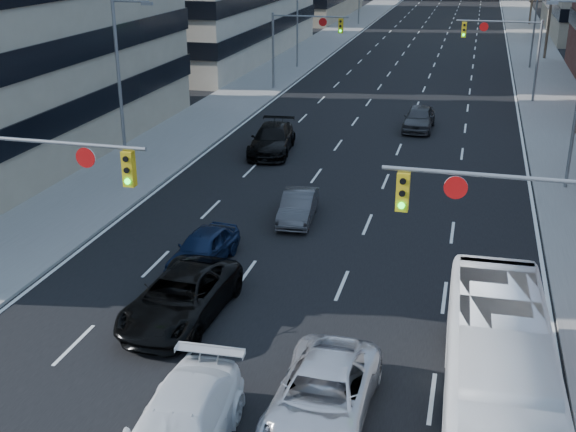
% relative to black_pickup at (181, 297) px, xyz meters
% --- Properties ---
extents(road_surface, '(18.00, 300.00, 0.02)m').
position_rel_black_pickup_xyz_m(road_surface, '(2.84, 121.62, -0.76)').
color(road_surface, black).
rests_on(road_surface, ground).
extents(sidewalk_left, '(5.00, 300.00, 0.15)m').
position_rel_black_pickup_xyz_m(sidewalk_left, '(-8.66, 121.62, -0.70)').
color(sidewalk_left, slate).
rests_on(sidewalk_left, ground).
extents(sidewalk_right, '(5.00, 300.00, 0.15)m').
position_rel_black_pickup_xyz_m(sidewalk_right, '(14.34, 121.62, -0.70)').
color(sidewalk_right, slate).
rests_on(sidewalk_right, ground).
extents(signal_near_left, '(6.59, 0.33, 6.00)m').
position_rel_black_pickup_xyz_m(signal_near_left, '(-4.61, -0.39, 3.56)').
color(signal_near_left, slate).
rests_on(signal_near_left, ground).
extents(signal_near_right, '(6.59, 0.33, 6.00)m').
position_rel_black_pickup_xyz_m(signal_near_right, '(10.30, -0.39, 3.56)').
color(signal_near_right, slate).
rests_on(signal_near_right, ground).
extents(signal_far_left, '(6.09, 0.33, 6.00)m').
position_rel_black_pickup_xyz_m(signal_far_left, '(-4.84, 36.61, 3.53)').
color(signal_far_left, slate).
rests_on(signal_far_left, ground).
extents(signal_far_right, '(6.09, 0.33, 6.00)m').
position_rel_black_pickup_xyz_m(signal_far_right, '(10.53, 36.61, 3.53)').
color(signal_far_right, slate).
rests_on(signal_far_right, ground).
extents(streetlight_left_near, '(2.03, 0.22, 9.00)m').
position_rel_black_pickup_xyz_m(streetlight_left_near, '(-7.49, 11.62, 4.28)').
color(streetlight_left_near, slate).
rests_on(streetlight_left_near, ground).
extents(streetlight_left_mid, '(2.03, 0.22, 9.00)m').
position_rel_black_pickup_xyz_m(streetlight_left_mid, '(-7.49, 46.62, 4.28)').
color(streetlight_left_mid, slate).
rests_on(streetlight_left_mid, ground).
extents(streetlight_right_near, '(2.03, 0.22, 9.00)m').
position_rel_black_pickup_xyz_m(streetlight_right_near, '(13.18, 16.62, 4.28)').
color(streetlight_right_near, slate).
rests_on(streetlight_right_near, ground).
extents(streetlight_right_far, '(2.03, 0.22, 9.00)m').
position_rel_black_pickup_xyz_m(streetlight_right_far, '(13.18, 51.62, 4.28)').
color(streetlight_right_far, slate).
rests_on(streetlight_right_far, ground).
extents(black_pickup, '(2.77, 5.64, 1.54)m').
position_rel_black_pickup_xyz_m(black_pickup, '(0.00, 0.00, 0.00)').
color(black_pickup, black).
rests_on(black_pickup, ground).
extents(white_van, '(2.49, 5.58, 1.59)m').
position_rel_black_pickup_xyz_m(white_van, '(2.56, -6.34, 0.03)').
color(white_van, silver).
rests_on(white_van, ground).
extents(silver_suv, '(2.52, 5.30, 1.46)m').
position_rel_black_pickup_xyz_m(silver_suv, '(5.55, -4.01, -0.04)').
color(silver_suv, silver).
rests_on(silver_suv, ground).
extents(transit_bus, '(2.80, 10.70, 2.96)m').
position_rel_black_pickup_xyz_m(transit_bus, '(9.82, -3.66, 0.71)').
color(transit_bus, silver).
rests_on(transit_bus, ground).
extents(sedan_blue, '(1.98, 4.13, 1.36)m').
position_rel_black_pickup_xyz_m(sedan_blue, '(-0.77, 4.07, -0.09)').
color(sedan_blue, '#0D1935').
rests_on(sedan_blue, ground).
extents(sedan_grey_center, '(1.68, 3.98, 1.28)m').
position_rel_black_pickup_xyz_m(sedan_grey_center, '(1.61, 9.40, -0.13)').
color(sedan_grey_center, '#38383B').
rests_on(sedan_grey_center, ground).
extents(sedan_black_far, '(2.81, 5.66, 1.58)m').
position_rel_black_pickup_xyz_m(sedan_black_far, '(-2.33, 19.15, 0.02)').
color(sedan_black_far, black).
rests_on(sedan_black_far, ground).
extents(sedan_grey_right, '(1.90, 4.52, 1.53)m').
position_rel_black_pickup_xyz_m(sedan_grey_right, '(5.33, 26.58, -0.01)').
color(sedan_grey_right, '#363638').
rests_on(sedan_grey_right, ground).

